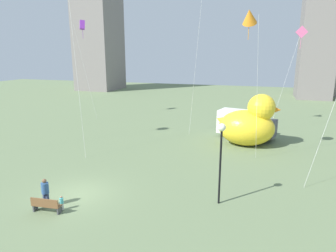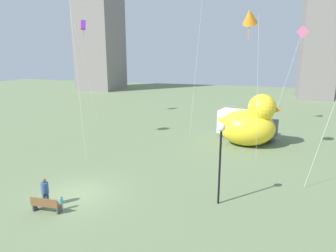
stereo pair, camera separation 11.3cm
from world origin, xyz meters
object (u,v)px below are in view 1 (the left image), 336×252
(giant_inflatable_duck, at_px, (249,124))
(kite_purple, at_px, (82,26))
(person_child, at_px, (62,202))
(box_truck, at_px, (245,125))
(kite_pink, at_px, (300,37))
(person_adult, at_px, (45,191))
(park_bench, at_px, (46,205))
(lamppost, at_px, (221,144))
(kite_orange, at_px, (250,17))

(giant_inflatable_duck, height_order, kite_purple, kite_purple)
(person_child, relative_size, kite_purple, 0.07)
(kite_purple, bearing_deg, box_truck, -10.91)
(kite_pink, bearing_deg, person_adult, -123.62)
(giant_inflatable_duck, relative_size, box_truck, 0.99)
(kite_pink, xyz_separation_m, kite_purple, (-26.41, 0.35, 1.85))
(giant_inflatable_duck, bearing_deg, kite_purple, 163.10)
(park_bench, relative_size, person_adult, 0.99)
(giant_inflatable_duck, distance_m, kite_pink, 11.28)
(giant_inflatable_duck, height_order, lamppost, giant_inflatable_duck)
(person_child, xyz_separation_m, box_truck, (8.90, 18.59, 0.97))
(giant_inflatable_duck, xyz_separation_m, kite_pink, (4.38, 6.35, 8.23))
(person_child, height_order, giant_inflatable_duck, giant_inflatable_duck)
(lamppost, bearing_deg, giant_inflatable_duck, 85.59)
(person_child, bearing_deg, kite_orange, 52.40)
(kite_orange, height_order, kite_purple, kite_purple)
(person_child, bearing_deg, kite_purple, 119.12)
(park_bench, xyz_separation_m, giant_inflatable_duck, (10.01, 16.58, 1.67))
(park_bench, xyz_separation_m, person_child, (0.65, 0.53, -0.00))
(kite_pink, distance_m, kite_purple, 26.48)
(person_child, distance_m, kite_orange, 18.44)
(box_truck, height_order, kite_orange, kite_orange)
(giant_inflatable_duck, xyz_separation_m, kite_orange, (-0.30, -4.28, 9.24))
(kite_orange, xyz_separation_m, kite_purple, (-21.74, 10.98, 0.84))
(giant_inflatable_duck, height_order, box_truck, giant_inflatable_duck)
(park_bench, bearing_deg, person_adult, 128.22)
(giant_inflatable_duck, bearing_deg, person_child, -120.25)
(person_adult, bearing_deg, kite_pink, 56.38)
(park_bench, height_order, lamppost, lamppost)
(park_bench, relative_size, kite_orange, 0.14)
(giant_inflatable_duck, relative_size, kite_orange, 0.50)
(park_bench, distance_m, kite_pink, 28.82)
(park_bench, height_order, kite_pink, kite_pink)
(kite_orange, bearing_deg, person_child, -127.60)
(giant_inflatable_duck, xyz_separation_m, lamppost, (-0.97, -12.55, 1.53))
(kite_orange, distance_m, kite_purple, 24.37)
(person_child, distance_m, lamppost, 9.64)
(box_truck, xyz_separation_m, kite_pink, (4.85, 3.81, 8.93))
(person_adult, relative_size, person_child, 2.02)
(giant_inflatable_duck, xyz_separation_m, kite_purple, (-22.04, 6.69, 10.08))
(kite_pink, relative_size, kite_purple, 0.89)
(person_adult, distance_m, giant_inflatable_duck, 19.15)
(park_bench, height_order, person_child, park_bench)
(giant_inflatable_duck, distance_m, lamppost, 12.68)
(box_truck, relative_size, kite_pink, 0.54)
(box_truck, bearing_deg, park_bench, -116.53)
(box_truck, relative_size, kite_orange, 0.51)
(park_bench, distance_m, person_child, 0.83)
(giant_inflatable_duck, height_order, kite_pink, kite_pink)
(park_bench, distance_m, giant_inflatable_duck, 19.44)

